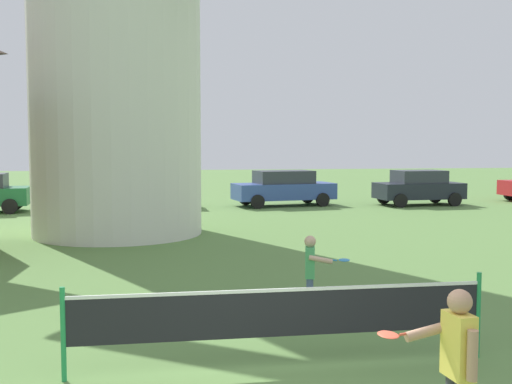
{
  "coord_description": "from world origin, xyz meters",
  "views": [
    {
      "loc": [
        -1.19,
        -5.42,
        2.72
      ],
      "look_at": [
        0.25,
        3.69,
        2.0
      ],
      "focal_mm": 42.95,
      "sensor_mm": 36.0,
      "label": 1
    }
  ],
  "objects_px": {
    "tennis_net": "(282,313)",
    "parked_car_cream": "(141,189)",
    "parked_car_blue": "(284,188)",
    "player_near": "(456,360)",
    "parked_car_black": "(419,187)",
    "player_far": "(311,269)"
  },
  "relations": [
    {
      "from": "tennis_net",
      "to": "parked_car_cream",
      "type": "bearing_deg",
      "value": 96.56
    },
    {
      "from": "tennis_net",
      "to": "parked_car_cream",
      "type": "height_order",
      "value": "parked_car_cream"
    },
    {
      "from": "parked_car_blue",
      "to": "tennis_net",
      "type": "bearing_deg",
      "value": -101.64
    },
    {
      "from": "player_near",
      "to": "parked_car_black",
      "type": "height_order",
      "value": "parked_car_black"
    },
    {
      "from": "player_far",
      "to": "parked_car_cream",
      "type": "bearing_deg",
      "value": 100.72
    },
    {
      "from": "player_far",
      "to": "parked_car_blue",
      "type": "relative_size",
      "value": 0.27
    },
    {
      "from": "player_near",
      "to": "player_far",
      "type": "relative_size",
      "value": 1.16
    },
    {
      "from": "tennis_net",
      "to": "player_near",
      "type": "distance_m",
      "value": 2.46
    },
    {
      "from": "parked_car_blue",
      "to": "parked_car_black",
      "type": "bearing_deg",
      "value": -5.98
    },
    {
      "from": "player_near",
      "to": "parked_car_black",
      "type": "relative_size",
      "value": 0.37
    },
    {
      "from": "player_near",
      "to": "parked_car_cream",
      "type": "bearing_deg",
      "value": 98.88
    },
    {
      "from": "parked_car_cream",
      "to": "tennis_net",
      "type": "bearing_deg",
      "value": -83.44
    },
    {
      "from": "player_far",
      "to": "parked_car_blue",
      "type": "distance_m",
      "value": 17.25
    },
    {
      "from": "player_near",
      "to": "parked_car_black",
      "type": "xyz_separation_m",
      "value": [
        8.9,
        20.93,
        -0.01
      ]
    },
    {
      "from": "tennis_net",
      "to": "parked_car_black",
      "type": "height_order",
      "value": "parked_car_black"
    },
    {
      "from": "parked_car_cream",
      "to": "player_far",
      "type": "bearing_deg",
      "value": -79.28
    },
    {
      "from": "parked_car_black",
      "to": "parked_car_cream",
      "type": "bearing_deg",
      "value": 177.89
    },
    {
      "from": "player_near",
      "to": "player_far",
      "type": "height_order",
      "value": "player_near"
    },
    {
      "from": "parked_car_blue",
      "to": "parked_car_black",
      "type": "height_order",
      "value": "same"
    },
    {
      "from": "player_far",
      "to": "parked_car_black",
      "type": "height_order",
      "value": "parked_car_black"
    },
    {
      "from": "player_near",
      "to": "player_far",
      "type": "bearing_deg",
      "value": 92.0
    },
    {
      "from": "parked_car_cream",
      "to": "parked_car_blue",
      "type": "bearing_deg",
      "value": 1.69
    }
  ]
}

